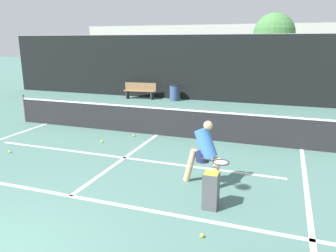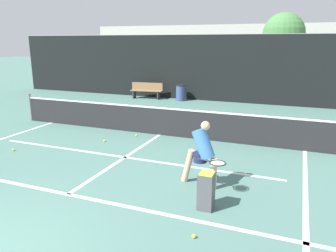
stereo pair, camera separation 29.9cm
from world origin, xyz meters
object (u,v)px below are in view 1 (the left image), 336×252
Objects in this scene: player_practicing at (205,151)px; courtside_bench at (140,90)px; ball_hopper at (211,190)px; trash_bin at (174,93)px; parked_car at (201,84)px.

player_practicing is 11.32m from courtside_bench.
player_practicing reaches higher than ball_hopper.
courtside_bench is 2.13× the size of trash_bin.
courtside_bench reaches higher than ball_hopper.
parked_car reaches higher than trash_bin.
courtside_bench is 0.44× the size of parked_car.
trash_bin is at bearing 123.62° from player_practicing.
parked_car is at bearing 74.62° from trash_bin.
player_practicing is 12.86m from parked_car.
ball_hopper is at bearing -57.97° from player_practicing.
courtside_bench is (-5.90, 9.65, -0.31)m from player_practicing.
parked_car is (2.69, 2.79, 0.09)m from courtside_bench.
player_practicing is 2.05× the size of ball_hopper.
player_practicing is 1.08m from ball_hopper.
player_practicing is at bearing 110.64° from ball_hopper.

